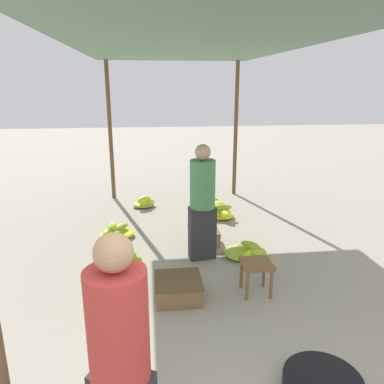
{
  "coord_description": "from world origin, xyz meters",
  "views": [
    {
      "loc": [
        -0.55,
        -1.28,
        2.31
      ],
      "look_at": [
        0.0,
        3.33,
        0.97
      ],
      "focal_mm": 35.0,
      "sensor_mm": 36.0,
      "label": 1
    }
  ],
  "objects_px": {
    "banana_pile_right_2": "(222,213)",
    "stool": "(256,268)",
    "banana_pile_left_1": "(125,260)",
    "crate_mid": "(178,288)",
    "banana_pile_left_2": "(116,232)",
    "banana_pile_left_3": "(144,203)",
    "basin_black": "(322,384)",
    "banana_pile_right_1": "(212,204)",
    "vendor_foreground": "(120,362)",
    "shopper_walking_mid": "(202,201)",
    "banana_pile_right_0": "(247,252)",
    "banana_pile_left_0": "(114,284)",
    "crate_near": "(204,236)"
  },
  "relations": [
    {
      "from": "banana_pile_left_2",
      "to": "basin_black",
      "type": "bearing_deg",
      "value": -61.22
    },
    {
      "from": "banana_pile_right_2",
      "to": "banana_pile_left_2",
      "type": "bearing_deg",
      "value": -161.06
    },
    {
      "from": "vendor_foreground",
      "to": "banana_pile_left_3",
      "type": "xyz_separation_m",
      "value": [
        0.08,
        5.24,
        -0.75
      ]
    },
    {
      "from": "banana_pile_left_1",
      "to": "crate_mid",
      "type": "xyz_separation_m",
      "value": [
        0.64,
        -0.83,
        0.03
      ]
    },
    {
      "from": "vendor_foreground",
      "to": "banana_pile_left_1",
      "type": "bearing_deg",
      "value": 93.28
    },
    {
      "from": "vendor_foreground",
      "to": "banana_pile_right_1",
      "type": "xyz_separation_m",
      "value": [
        1.4,
        5.11,
        -0.77
      ]
    },
    {
      "from": "vendor_foreground",
      "to": "crate_mid",
      "type": "distance_m",
      "value": 2.11
    },
    {
      "from": "banana_pile_right_0",
      "to": "vendor_foreground",
      "type": "bearing_deg",
      "value": -117.74
    },
    {
      "from": "basin_black",
      "to": "banana_pile_left_2",
      "type": "relative_size",
      "value": 0.93
    },
    {
      "from": "vendor_foreground",
      "to": "crate_mid",
      "type": "bearing_deg",
      "value": 76.14
    },
    {
      "from": "crate_near",
      "to": "shopper_walking_mid",
      "type": "xyz_separation_m",
      "value": [
        -0.1,
        -0.5,
        0.71
      ]
    },
    {
      "from": "banana_pile_left_2",
      "to": "banana_pile_right_2",
      "type": "bearing_deg",
      "value": 18.94
    },
    {
      "from": "banana_pile_left_2",
      "to": "crate_near",
      "type": "xyz_separation_m",
      "value": [
        1.33,
        -0.4,
        0.03
      ]
    },
    {
      "from": "shopper_walking_mid",
      "to": "stool",
      "type": "bearing_deg",
      "value": -63.74
    },
    {
      "from": "stool",
      "to": "banana_pile_right_2",
      "type": "xyz_separation_m",
      "value": [
        0.11,
        2.49,
        -0.22
      ]
    },
    {
      "from": "banana_pile_left_1",
      "to": "banana_pile_left_3",
      "type": "bearing_deg",
      "value": 84.5
    },
    {
      "from": "banana_pile_right_2",
      "to": "crate_near",
      "type": "xyz_separation_m",
      "value": [
        -0.49,
        -1.02,
        0.01
      ]
    },
    {
      "from": "banana_pile_left_0",
      "to": "banana_pile_right_0",
      "type": "distance_m",
      "value": 1.9
    },
    {
      "from": "basin_black",
      "to": "banana_pile_right_1",
      "type": "bearing_deg",
      "value": 91.01
    },
    {
      "from": "banana_pile_left_2",
      "to": "banana_pile_right_1",
      "type": "bearing_deg",
      "value": 36.83
    },
    {
      "from": "banana_pile_right_2",
      "to": "crate_near",
      "type": "height_order",
      "value": "banana_pile_right_2"
    },
    {
      "from": "vendor_foreground",
      "to": "banana_pile_left_2",
      "type": "bearing_deg",
      "value": 95.24
    },
    {
      "from": "banana_pile_left_0",
      "to": "banana_pile_right_0",
      "type": "xyz_separation_m",
      "value": [
        1.75,
        0.72,
        -0.03
      ]
    },
    {
      "from": "crate_near",
      "to": "crate_mid",
      "type": "distance_m",
      "value": 1.56
    },
    {
      "from": "stool",
      "to": "banana_pile_left_1",
      "type": "xyz_separation_m",
      "value": [
        -1.52,
        0.83,
        -0.22
      ]
    },
    {
      "from": "banana_pile_right_2",
      "to": "stool",
      "type": "bearing_deg",
      "value": -92.5
    },
    {
      "from": "banana_pile_right_1",
      "to": "banana_pile_right_2",
      "type": "xyz_separation_m",
      "value": [
        0.08,
        -0.68,
        0.03
      ]
    },
    {
      "from": "banana_pile_left_1",
      "to": "basin_black",
      "type": "bearing_deg",
      "value": -54.4
    },
    {
      "from": "stool",
      "to": "banana_pile_left_2",
      "type": "xyz_separation_m",
      "value": [
        -1.71,
        1.87,
        -0.23
      ]
    },
    {
      "from": "stool",
      "to": "banana_pile_left_3",
      "type": "relative_size",
      "value": 0.82
    },
    {
      "from": "vendor_foreground",
      "to": "crate_mid",
      "type": "relative_size",
      "value": 3.08
    },
    {
      "from": "vendor_foreground",
      "to": "basin_black",
      "type": "bearing_deg",
      "value": 17.74
    },
    {
      "from": "banana_pile_left_2",
      "to": "crate_near",
      "type": "height_order",
      "value": "banana_pile_left_2"
    },
    {
      "from": "crate_near",
      "to": "shopper_walking_mid",
      "type": "bearing_deg",
      "value": -101.07
    },
    {
      "from": "banana_pile_right_2",
      "to": "vendor_foreground",
      "type": "bearing_deg",
      "value": -108.41
    },
    {
      "from": "crate_near",
      "to": "stool",
      "type": "bearing_deg",
      "value": -75.49
    },
    {
      "from": "crate_mid",
      "to": "banana_pile_left_1",
      "type": "bearing_deg",
      "value": 127.51
    },
    {
      "from": "banana_pile_left_0",
      "to": "banana_pile_right_1",
      "type": "relative_size",
      "value": 0.71
    },
    {
      "from": "banana_pile_left_2",
      "to": "banana_pile_left_3",
      "type": "distance_m",
      "value": 1.5
    },
    {
      "from": "banana_pile_left_0",
      "to": "banana_pile_left_1",
      "type": "bearing_deg",
      "value": 82.06
    },
    {
      "from": "banana_pile_left_0",
      "to": "shopper_walking_mid",
      "type": "bearing_deg",
      "value": 33.92
    },
    {
      "from": "stool",
      "to": "crate_mid",
      "type": "height_order",
      "value": "stool"
    },
    {
      "from": "banana_pile_right_0",
      "to": "crate_near",
      "type": "xyz_separation_m",
      "value": [
        -0.52,
        0.54,
        0.04
      ]
    },
    {
      "from": "stool",
      "to": "banana_pile_left_2",
      "type": "relative_size",
      "value": 0.59
    },
    {
      "from": "banana_pile_left_0",
      "to": "banana_pile_left_2",
      "type": "relative_size",
      "value": 0.72
    },
    {
      "from": "banana_pile_left_1",
      "to": "banana_pile_right_1",
      "type": "relative_size",
      "value": 0.7
    },
    {
      "from": "banana_pile_left_3",
      "to": "vendor_foreground",
      "type": "bearing_deg",
      "value": -90.88
    },
    {
      "from": "crate_near",
      "to": "shopper_walking_mid",
      "type": "height_order",
      "value": "shopper_walking_mid"
    },
    {
      "from": "vendor_foreground",
      "to": "shopper_walking_mid",
      "type": "relative_size",
      "value": 1.01
    },
    {
      "from": "banana_pile_right_1",
      "to": "basin_black",
      "type": "bearing_deg",
      "value": -88.99
    }
  ]
}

